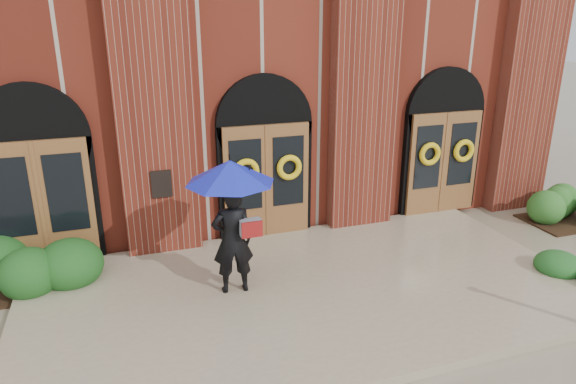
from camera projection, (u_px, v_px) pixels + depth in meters
name	position (u px, v px, depth m)	size (l,w,h in m)	color
ground	(311.00, 299.00, 9.20)	(90.00, 90.00, 0.00)	gray
landing	(308.00, 291.00, 9.31)	(10.00, 5.30, 0.15)	tan
church_building	(210.00, 60.00, 15.92)	(16.20, 12.53, 7.00)	maroon
man_with_umbrella	(231.00, 202.00, 8.66)	(1.62, 1.62, 2.42)	black
hedge_wall_left	(5.00, 267.00, 9.44)	(3.42, 1.37, 0.88)	#1A4818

